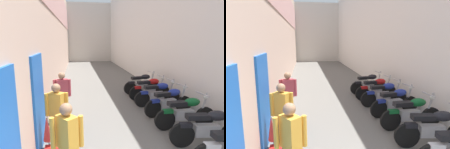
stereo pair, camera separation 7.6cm
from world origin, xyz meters
The scene contains 14 objects.
ground_plane centered at (0.00, 8.68, 0.00)m, with size 37.35×37.35×0.00m, color #66635E.
building_left centered at (-2.63, 10.63, 3.25)m, with size 0.45×21.35×6.43m.
building_right centered at (2.64, 10.67, 3.51)m, with size 0.45×21.35×7.02m.
building_far_end centered at (0.00, 22.35, 3.29)m, with size 7.87×2.00×6.59m, color beige.
motorcycle_second centered at (1.50, 2.63, 0.50)m, with size 1.84×0.58×1.04m.
motorcycle_third centered at (1.50, 3.61, 0.50)m, with size 1.85×0.58×1.04m.
motorcycle_fourth centered at (1.50, 4.63, 0.50)m, with size 1.83×0.58×1.04m.
motorcycle_fifth centered at (1.50, 5.56, 0.50)m, with size 1.85×0.58×1.04m.
motorcycle_sixth centered at (1.50, 6.39, 0.50)m, with size 1.85×0.58×1.04m.
motorcycle_seventh centered at (1.50, 7.40, 0.50)m, with size 1.83×0.58×1.04m.
pedestrian_by_doorway centered at (-1.71, 1.77, 0.92)m, with size 0.52×0.39×1.57m.
pedestrian_mid_alley centered at (-1.99, 3.18, 0.92)m, with size 0.52×0.34×1.57m.
pedestrian_further_down centered at (-1.98, 4.68, 0.92)m, with size 0.52×0.29×1.57m.
umbrella_leaning centered at (-2.17, 2.82, 0.68)m, with size 0.20×0.35×0.97m.
Camera 1 is at (-1.51, -1.14, 2.53)m, focal length 30.97 mm.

